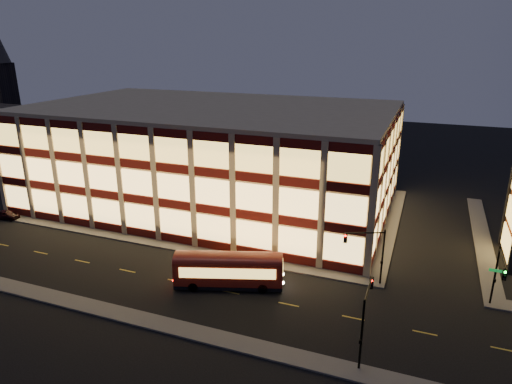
% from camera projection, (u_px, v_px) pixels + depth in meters
% --- Properties ---
extents(ground, '(200.00, 200.00, 0.00)m').
position_uv_depth(ground, '(173.00, 251.00, 53.25)').
color(ground, black).
rests_on(ground, ground).
extents(sidewalk_office_south, '(54.00, 2.00, 0.15)m').
position_uv_depth(sidewalk_office_south, '(156.00, 243.00, 55.13)').
color(sidewalk_office_south, '#514F4C').
rests_on(sidewalk_office_south, ground).
extents(sidewalk_office_east, '(2.00, 30.00, 0.15)m').
position_uv_depth(sidewalk_office_east, '(391.00, 225.00, 60.40)').
color(sidewalk_office_east, '#514F4C').
rests_on(sidewalk_office_east, ground).
extents(sidewalk_tower_west, '(2.00, 30.00, 0.15)m').
position_uv_depth(sidewalk_tower_west, '(482.00, 237.00, 56.65)').
color(sidewalk_tower_west, '#514F4C').
rests_on(sidewalk_tower_west, ground).
extents(sidewalk_near, '(100.00, 2.00, 0.15)m').
position_uv_depth(sidewalk_near, '(99.00, 308.00, 41.74)').
color(sidewalk_near, '#514F4C').
rests_on(sidewalk_near, ground).
extents(office_building, '(50.45, 30.45, 14.50)m').
position_uv_depth(office_building, '(213.00, 155.00, 66.85)').
color(office_building, tan).
rests_on(office_building, ground).
extents(church_tower, '(5.00, 5.00, 18.00)m').
position_uv_depth(church_tower, '(4.00, 102.00, 109.56)').
color(church_tower, '#2D2621').
rests_on(church_tower, ground).
extents(traffic_signal_far, '(3.79, 1.87, 6.00)m').
position_uv_depth(traffic_signal_far, '(369.00, 248.00, 44.56)').
color(traffic_signal_far, black).
rests_on(traffic_signal_far, ground).
extents(traffic_signal_right, '(1.20, 4.37, 6.00)m').
position_uv_depth(traffic_signal_right, '(499.00, 272.00, 39.96)').
color(traffic_signal_right, black).
rests_on(traffic_signal_right, ground).
extents(traffic_signal_near, '(0.32, 4.45, 6.00)m').
position_uv_depth(traffic_signal_near, '(366.00, 312.00, 34.16)').
color(traffic_signal_near, black).
rests_on(traffic_signal_near, ground).
extents(trolley_bus, '(10.93, 5.93, 3.61)m').
position_uv_depth(trolley_bus, '(229.00, 268.00, 45.06)').
color(trolley_bus, maroon).
rests_on(trolley_bus, ground).
extents(parked_car_0, '(3.72, 1.86, 1.22)m').
position_uv_depth(parked_car_0, '(7.00, 215.00, 62.35)').
color(parked_car_0, black).
rests_on(parked_car_0, ground).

